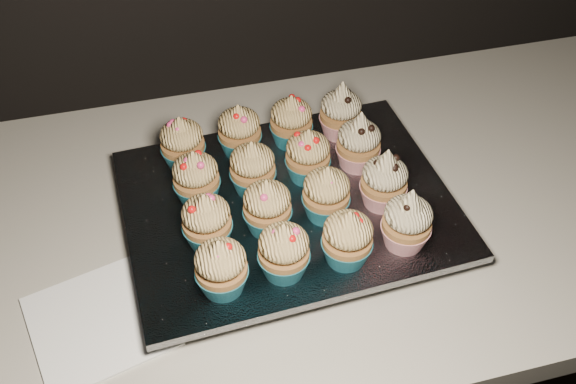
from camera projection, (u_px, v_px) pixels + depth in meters
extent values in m
cube|color=black|center=(309.00, 368.00, 1.25)|extent=(2.40, 0.60, 0.86)
cube|color=beige|center=(316.00, 209.00, 0.93)|extent=(2.44, 0.64, 0.04)
cube|color=white|center=(100.00, 321.00, 0.77)|extent=(0.19, 0.19, 0.00)
cube|color=black|center=(288.00, 212.00, 0.89)|extent=(0.42, 0.33, 0.02)
cube|color=silver|center=(288.00, 203.00, 0.88)|extent=(0.45, 0.36, 0.01)
cone|color=#1B6E83|center=(223.00, 279.00, 0.76)|extent=(0.06, 0.06, 0.03)
ellipsoid|color=#DDB670|center=(220.00, 259.00, 0.73)|extent=(0.06, 0.06, 0.04)
cone|color=#DDB670|center=(219.00, 246.00, 0.71)|extent=(0.03, 0.03, 0.02)
cone|color=#1B6E83|center=(284.00, 263.00, 0.77)|extent=(0.06, 0.06, 0.03)
ellipsoid|color=#DDB670|center=(284.00, 243.00, 0.75)|extent=(0.06, 0.06, 0.04)
cone|color=#DDB670|center=(284.00, 229.00, 0.73)|extent=(0.03, 0.03, 0.02)
cone|color=#1B6E83|center=(346.00, 250.00, 0.79)|extent=(0.06, 0.06, 0.03)
ellipsoid|color=#DDB670|center=(348.00, 230.00, 0.76)|extent=(0.06, 0.06, 0.04)
cone|color=#DDB670|center=(350.00, 217.00, 0.75)|extent=(0.03, 0.03, 0.02)
cone|color=#A41629|center=(405.00, 235.00, 0.81)|extent=(0.06, 0.06, 0.03)
ellipsoid|color=beige|center=(409.00, 214.00, 0.78)|extent=(0.06, 0.06, 0.04)
cone|color=beige|center=(412.00, 198.00, 0.76)|extent=(0.03, 0.03, 0.03)
cone|color=#1B6E83|center=(208.00, 234.00, 0.81)|extent=(0.06, 0.06, 0.03)
ellipsoid|color=#DDB670|center=(206.00, 213.00, 0.78)|extent=(0.06, 0.06, 0.04)
cone|color=#DDB670|center=(204.00, 200.00, 0.77)|extent=(0.03, 0.03, 0.02)
cone|color=#1B6E83|center=(268.00, 219.00, 0.83)|extent=(0.06, 0.06, 0.03)
ellipsoid|color=#DDB670|center=(267.00, 198.00, 0.80)|extent=(0.06, 0.06, 0.04)
cone|color=#DDB670|center=(266.00, 185.00, 0.78)|extent=(0.03, 0.03, 0.02)
cone|color=#1B6E83|center=(325.00, 206.00, 0.84)|extent=(0.06, 0.06, 0.03)
ellipsoid|color=#DDB670|center=(327.00, 185.00, 0.82)|extent=(0.06, 0.06, 0.04)
cone|color=#DDB670|center=(327.00, 172.00, 0.80)|extent=(0.03, 0.03, 0.02)
cone|color=#A41629|center=(382.00, 194.00, 0.86)|extent=(0.06, 0.06, 0.03)
ellipsoid|color=beige|center=(385.00, 174.00, 0.83)|extent=(0.06, 0.06, 0.04)
cone|color=beige|center=(388.00, 157.00, 0.81)|extent=(0.03, 0.03, 0.03)
cone|color=#1B6E83|center=(198.00, 190.00, 0.86)|extent=(0.06, 0.06, 0.03)
ellipsoid|color=#DDB670|center=(195.00, 170.00, 0.84)|extent=(0.06, 0.06, 0.04)
cone|color=#DDB670|center=(193.00, 156.00, 0.82)|extent=(0.03, 0.03, 0.02)
cone|color=#1B6E83|center=(253.00, 181.00, 0.88)|extent=(0.06, 0.06, 0.03)
ellipsoid|color=#DDB670|center=(252.00, 160.00, 0.85)|extent=(0.06, 0.06, 0.04)
cone|color=#DDB670|center=(251.00, 147.00, 0.83)|extent=(0.03, 0.03, 0.02)
cone|color=#1B6E83|center=(308.00, 168.00, 0.89)|extent=(0.06, 0.06, 0.03)
ellipsoid|color=#DDB670|center=(308.00, 147.00, 0.87)|extent=(0.06, 0.06, 0.04)
cone|color=#DDB670|center=(308.00, 134.00, 0.85)|extent=(0.03, 0.03, 0.02)
cone|color=#A41629|center=(357.00, 156.00, 0.91)|extent=(0.06, 0.06, 0.03)
ellipsoid|color=beige|center=(359.00, 136.00, 0.89)|extent=(0.06, 0.06, 0.04)
cone|color=beige|center=(361.00, 120.00, 0.87)|extent=(0.03, 0.03, 0.03)
cone|color=#1B6E83|center=(184.00, 155.00, 0.91)|extent=(0.06, 0.06, 0.03)
ellipsoid|color=#DDB670|center=(181.00, 135.00, 0.89)|extent=(0.06, 0.06, 0.04)
cone|color=#DDB670|center=(179.00, 122.00, 0.87)|extent=(0.03, 0.03, 0.02)
cone|color=#1B6E83|center=(240.00, 143.00, 0.93)|extent=(0.06, 0.06, 0.03)
ellipsoid|color=#DDB670|center=(239.00, 123.00, 0.91)|extent=(0.06, 0.06, 0.04)
cone|color=#DDB670|center=(238.00, 110.00, 0.89)|extent=(0.03, 0.03, 0.02)
cone|color=#1B6E83|center=(291.00, 134.00, 0.95)|extent=(0.06, 0.06, 0.03)
ellipsoid|color=#DDB670|center=(291.00, 113.00, 0.92)|extent=(0.06, 0.06, 0.04)
cone|color=#DDB670|center=(291.00, 100.00, 0.91)|extent=(0.03, 0.03, 0.02)
cone|color=#A41629|center=(340.00, 125.00, 0.96)|extent=(0.06, 0.06, 0.03)
ellipsoid|color=beige|center=(341.00, 105.00, 0.94)|extent=(0.06, 0.06, 0.04)
cone|color=beige|center=(342.00, 89.00, 0.92)|extent=(0.03, 0.03, 0.03)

